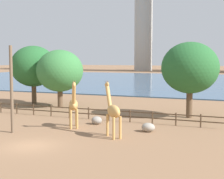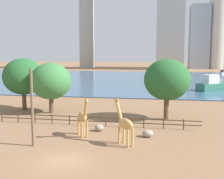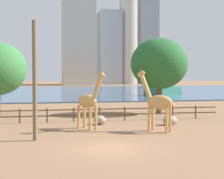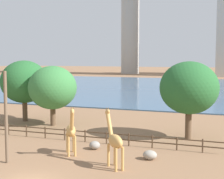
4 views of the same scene
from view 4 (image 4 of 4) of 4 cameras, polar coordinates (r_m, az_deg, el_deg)
name	(u,v)px [view 4 (image 4 of 4)]	position (r m, az deg, el deg)	size (l,w,h in m)	color
ground_plane	(185,88)	(101.54, 11.99, 0.31)	(400.00, 400.00, 0.00)	#8C6647
harbor_water	(183,88)	(98.57, 11.75, 0.22)	(180.00, 86.00, 0.20)	#3D6084
giraffe_tall	(115,141)	(27.72, 0.42, -8.49)	(2.52, 2.59, 4.74)	tan
giraffe_companion	(71,131)	(31.50, -6.81, -6.85)	(2.12, 3.00, 4.67)	tan
utility_pole	(6,117)	(29.95, -17.21, -4.45)	(0.28, 0.28, 7.75)	brown
boulder_near_fence	(150,155)	(30.49, 6.32, -10.76)	(1.23, 1.08, 0.81)	gray
boulder_by_pole	(95,145)	(33.57, -2.91, -9.23)	(1.06, 1.05, 0.79)	gray
enclosure_fence	(91,135)	(36.05, -3.59, -7.60)	(26.12, 0.14, 1.30)	#4C3826
tree_left_large	(24,82)	(48.79, -14.38, 1.23)	(6.51, 6.51, 8.41)	brown
tree_center_broad	(189,88)	(37.83, 12.69, 0.25)	(6.34, 6.34, 8.43)	brown
tree_right_tall	(53,88)	(44.81, -9.86, 0.29)	(6.24, 6.24, 7.76)	brown
boat_sailboat	(41,88)	(91.75, -11.79, 0.32)	(4.43, 4.25, 4.07)	#337259
skyline_block_right	(130,0)	(184.45, 3.06, 14.63)	(9.52, 9.52, 76.65)	#ADA89E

